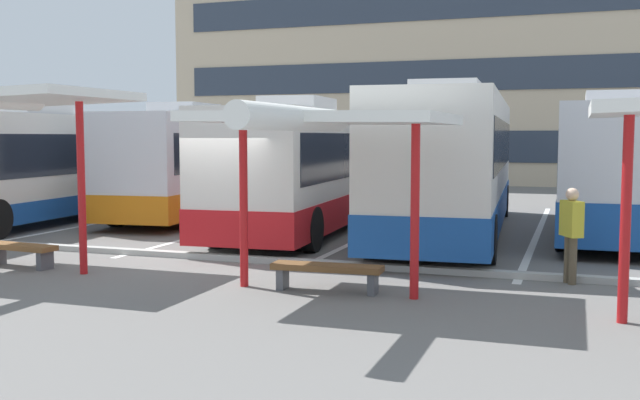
{
  "coord_description": "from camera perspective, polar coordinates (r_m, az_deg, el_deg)",
  "views": [
    {
      "loc": [
        7.05,
        -13.61,
        2.54
      ],
      "look_at": [
        1.64,
        1.84,
        1.12
      ],
      "focal_mm": 41.41,
      "sensor_mm": 36.0,
      "label": 1
    }
  ],
  "objects": [
    {
      "name": "coach_bus_3",
      "position": [
        19.45,
        10.16,
        2.66
      ],
      "size": [
        3.36,
        12.34,
        3.82
      ],
      "color": "silver",
      "rests_on": "ground"
    },
    {
      "name": "waiting_passenger_0",
      "position": [
        13.36,
        18.85,
        -2.1
      ],
      "size": [
        0.41,
        0.53,
        1.66
      ],
      "color": "brown",
      "rests_on": "ground"
    },
    {
      "name": "bench_1",
      "position": [
        15.44,
        -22.13,
        -3.62
      ],
      "size": [
        1.59,
        0.57,
        0.45
      ],
      "color": "brown",
      "rests_on": "ground"
    },
    {
      "name": "coach_bus_2",
      "position": [
        20.25,
        -0.5,
        2.37
      ],
      "size": [
        3.2,
        11.48,
        3.52
      ],
      "color": "silver",
      "rests_on": "ground"
    },
    {
      "name": "lane_stripe_3",
      "position": [
        20.67,
        5.11,
        -2.09
      ],
      "size": [
        0.16,
        14.0,
        0.01
      ],
      "primitive_type": "cube",
      "color": "white",
      "rests_on": "ground"
    },
    {
      "name": "coach_bus_4",
      "position": [
        20.85,
        21.78,
        2.16
      ],
      "size": [
        2.7,
        10.65,
        3.6
      ],
      "color": "silver",
      "rests_on": "ground"
    },
    {
      "name": "bench_2",
      "position": [
        12.09,
        0.54,
        -5.51
      ],
      "size": [
        1.85,
        0.51,
        0.45
      ],
      "color": "brown",
      "rests_on": "ground"
    },
    {
      "name": "lane_stripe_2",
      "position": [
        22.01,
        -5.23,
        -1.66
      ],
      "size": [
        0.16,
        14.0,
        0.01
      ],
      "primitive_type": "cube",
      "color": "white",
      "rests_on": "ground"
    },
    {
      "name": "waiting_shelter_2",
      "position": [
        11.58,
        0.02,
        6.02
      ],
      "size": [
        3.92,
        4.75,
        2.97
      ],
      "color": "red",
      "rests_on": "ground"
    },
    {
      "name": "ground_plane",
      "position": [
        15.54,
        -8.01,
        -4.48
      ],
      "size": [
        160.0,
        160.0,
        0.0
      ],
      "primitive_type": "plane",
      "color": "slate"
    },
    {
      "name": "lane_stripe_0",
      "position": [
        26.44,
        -21.52,
        -0.88
      ],
      "size": [
        0.16,
        14.0,
        0.01
      ],
      "primitive_type": "cube",
      "color": "white",
      "rests_on": "ground"
    },
    {
      "name": "lane_stripe_1",
      "position": [
        23.98,
        -14.12,
        -1.25
      ],
      "size": [
        0.16,
        14.0,
        0.01
      ],
      "primitive_type": "cube",
      "color": "white",
      "rests_on": "ground"
    },
    {
      "name": "coach_bus_0",
      "position": [
        24.07,
        -19.23,
        2.56
      ],
      "size": [
        3.52,
        12.61,
        3.5
      ],
      "color": "silver",
      "rests_on": "ground"
    },
    {
      "name": "coach_bus_1",
      "position": [
        24.01,
        -9.05,
        2.73
      ],
      "size": [
        3.41,
        10.46,
        3.52
      ],
      "color": "silver",
      "rests_on": "ground"
    },
    {
      "name": "platform_kerb",
      "position": [
        15.38,
        -8.29,
        -4.36
      ],
      "size": [
        44.0,
        0.24,
        0.12
      ],
      "primitive_type": "cube",
      "color": "#ADADA8",
      "rests_on": "ground"
    },
    {
      "name": "lane_stripe_4",
      "position": [
        20.07,
        16.47,
        -2.49
      ],
      "size": [
        0.16,
        14.0,
        0.01
      ],
      "primitive_type": "cube",
      "color": "white",
      "rests_on": "ground"
    }
  ]
}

